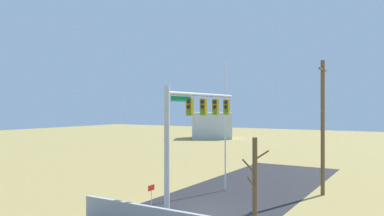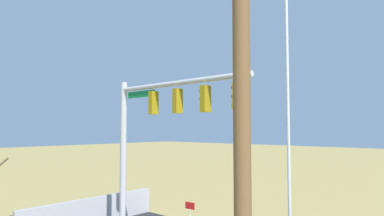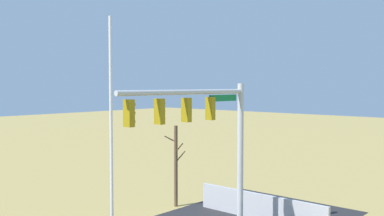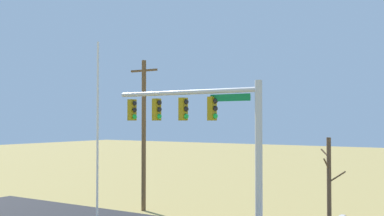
{
  "view_description": "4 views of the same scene",
  "coord_description": "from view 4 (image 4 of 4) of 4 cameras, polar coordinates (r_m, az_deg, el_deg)",
  "views": [
    {
      "loc": [
        18.25,
        9.96,
        5.66
      ],
      "look_at": [
        -0.32,
        -1.25,
        5.66
      ],
      "focal_mm": 34.68,
      "sensor_mm": 36.0,
      "label": 1
    },
    {
      "loc": [
        -9.57,
        9.09,
        4.65
      ],
      "look_at": [
        -1.14,
        -0.58,
        5.42
      ],
      "focal_mm": 32.12,
      "sensor_mm": 36.0,
      "label": 2
    },
    {
      "loc": [
        -13.36,
        -12.26,
        6.71
      ],
      "look_at": [
        -0.82,
        -1.18,
        5.83
      ],
      "focal_mm": 41.53,
      "sensor_mm": 36.0,
      "label": 3
    },
    {
      "loc": [
        10.73,
        -17.1,
        5.24
      ],
      "look_at": [
        -0.51,
        0.27,
        5.79
      ],
      "focal_mm": 44.68,
      "sensor_mm": 36.0,
      "label": 4
    }
  ],
  "objects": [
    {
      "name": "bare_tree",
      "position": [
        22.69,
        16.05,
        -8.91
      ],
      "size": [
        1.27,
        1.02,
        4.48
      ],
      "color": "brown",
      "rests_on": "ground_plane"
    },
    {
      "name": "flagpole",
      "position": [
        22.15,
        -11.22,
        -3.61
      ],
      "size": [
        0.1,
        0.1,
        8.84
      ],
      "primitive_type": "cylinder",
      "color": "silver",
      "rests_on": "ground_plane"
    },
    {
      "name": "signal_mast",
      "position": [
        19.26,
        1.94,
        -2.49
      ],
      "size": [
        7.07,
        0.55,
        6.77
      ],
      "color": "#B2B5BA",
      "rests_on": "ground_plane"
    },
    {
      "name": "utility_pole",
      "position": [
        28.05,
        -5.78,
        -2.91
      ],
      "size": [
        1.9,
        0.26,
        8.78
      ],
      "color": "brown",
      "rests_on": "ground_plane"
    }
  ]
}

